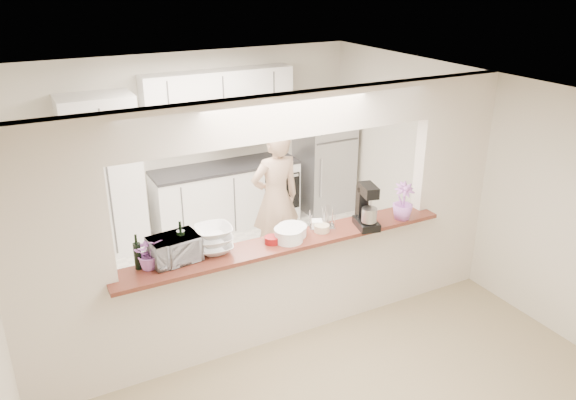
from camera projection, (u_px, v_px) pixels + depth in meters
floor at (285, 332)px, 5.85m from camera, size 6.00×6.00×0.00m
tile_overlay at (229, 267)px, 7.11m from camera, size 5.00×2.90×0.01m
partition at (284, 201)px, 5.28m from camera, size 5.00×0.15×2.50m
bar_counter at (285, 285)px, 5.62m from camera, size 3.40×0.38×1.09m
kitchen_cabinets at (181, 170)px, 7.62m from camera, size 3.15×0.62×2.25m
refrigerator at (324, 156)px, 8.57m from camera, size 0.75×0.70×1.70m
flower_left at (149, 253)px, 4.85m from camera, size 0.28×0.24×0.30m
wine_bottle_a at (138, 255)px, 4.84m from camera, size 0.07×0.07×0.33m
wine_bottle_b at (181, 244)px, 5.00m from camera, size 0.07×0.07×0.37m
toaster_oven at (174, 249)px, 4.96m from camera, size 0.47×0.35×0.24m
serving_bowls at (214, 240)px, 5.12m from camera, size 0.36×0.36×0.25m
plate_stack_a at (289, 235)px, 5.36m from camera, size 0.28×0.28×0.13m
plate_stack_b at (292, 231)px, 5.48m from camera, size 0.29×0.29×0.10m
red_bowl at (272, 240)px, 5.33m from camera, size 0.14×0.14×0.07m
tan_bowl at (322, 228)px, 5.56m from camera, size 0.15×0.15×0.07m
utensil_caddy at (322, 218)px, 5.62m from camera, size 0.29×0.24×0.24m
stand_mixer at (367, 208)px, 5.60m from camera, size 0.26×0.35×0.46m
flower_right at (403, 201)px, 5.79m from camera, size 0.26×0.26×0.39m
person at (276, 199)px, 6.89m from camera, size 0.65×0.43×1.76m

